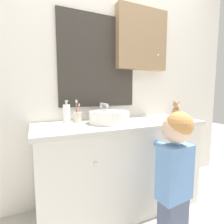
{
  "coord_description": "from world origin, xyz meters",
  "views": [
    {
      "loc": [
        -0.7,
        -1.03,
        1.07
      ],
      "look_at": [
        -0.11,
        0.27,
        0.9
      ],
      "focal_mm": 28.0,
      "sensor_mm": 36.0,
      "label": 1
    }
  ],
  "objects_px": {
    "soap_dispenser": "(67,113)",
    "teddy_bear": "(176,110)",
    "sink_basin": "(109,117)",
    "toothbrush_holder": "(77,117)",
    "child_figure": "(175,167)"
  },
  "relations": [
    {
      "from": "sink_basin",
      "to": "toothbrush_holder",
      "type": "height_order",
      "value": "toothbrush_holder"
    },
    {
      "from": "toothbrush_holder",
      "to": "soap_dispenser",
      "type": "height_order",
      "value": "same"
    },
    {
      "from": "child_figure",
      "to": "teddy_bear",
      "type": "height_order",
      "value": "teddy_bear"
    },
    {
      "from": "sink_basin",
      "to": "child_figure",
      "type": "xyz_separation_m",
      "value": [
        0.25,
        -0.52,
        -0.29
      ]
    },
    {
      "from": "toothbrush_holder",
      "to": "teddy_bear",
      "type": "bearing_deg",
      "value": -9.34
    },
    {
      "from": "soap_dispenser",
      "to": "teddy_bear",
      "type": "distance_m",
      "value": 1.1
    },
    {
      "from": "sink_basin",
      "to": "soap_dispenser",
      "type": "distance_m",
      "value": 0.37
    },
    {
      "from": "soap_dispenser",
      "to": "teddy_bear",
      "type": "relative_size",
      "value": 1.12
    },
    {
      "from": "soap_dispenser",
      "to": "child_figure",
      "type": "xyz_separation_m",
      "value": [
        0.58,
        -0.68,
        -0.31
      ]
    },
    {
      "from": "soap_dispenser",
      "to": "child_figure",
      "type": "height_order",
      "value": "soap_dispenser"
    },
    {
      "from": "sink_basin",
      "to": "child_figure",
      "type": "distance_m",
      "value": 0.64
    },
    {
      "from": "sink_basin",
      "to": "child_figure",
      "type": "height_order",
      "value": "sink_basin"
    },
    {
      "from": "toothbrush_holder",
      "to": "teddy_bear",
      "type": "relative_size",
      "value": 1.12
    },
    {
      "from": "toothbrush_holder",
      "to": "soap_dispenser",
      "type": "bearing_deg",
      "value": -175.06
    },
    {
      "from": "sink_basin",
      "to": "teddy_bear",
      "type": "distance_m",
      "value": 0.76
    }
  ]
}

